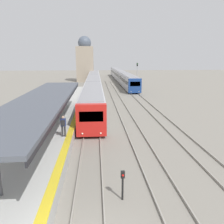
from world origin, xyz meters
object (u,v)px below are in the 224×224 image
at_px(signal_post_near, 123,182).
at_px(train_far, 121,75).
at_px(person_on_platform, 63,125).
at_px(train_near, 94,84).
at_px(signal_mast_far, 137,73).

bearing_deg(signal_post_near, train_far, 83.70).
height_order(person_on_platform, signal_post_near, person_on_platform).
height_order(train_near, signal_mast_far, signal_mast_far).
xyz_separation_m(person_on_platform, train_near, (2.11, 27.10, -0.15)).
relative_size(train_far, signal_mast_far, 8.68).
xyz_separation_m(train_near, signal_post_near, (1.67, -33.86, -0.79)).
distance_m(person_on_platform, train_far, 51.12).
bearing_deg(train_far, train_near, -109.05).
height_order(train_far, signal_post_near, train_far).
bearing_deg(train_near, signal_mast_far, 36.43).
height_order(train_far, signal_mast_far, signal_mast_far).
distance_m(train_far, signal_mast_far, 15.86).
relative_size(person_on_platform, signal_post_near, 1.06).
xyz_separation_m(train_near, train_far, (7.95, 23.01, -0.02)).
bearing_deg(signal_post_near, person_on_platform, 119.23).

